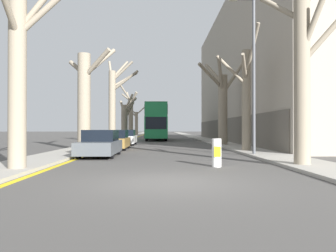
{
  "coord_description": "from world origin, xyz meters",
  "views": [
    {
      "loc": [
        -0.19,
        -8.8,
        1.45
      ],
      "look_at": [
        0.61,
        27.11,
        1.73
      ],
      "focal_mm": 35.0,
      "sensor_mm": 36.0,
      "label": 1
    }
  ],
  "objects_px": {
    "street_tree_left_2": "(114,100)",
    "parked_car_0": "(100,144)",
    "street_tree_right_1": "(246,96)",
    "double_decker_bus": "(157,120)",
    "traffic_bollard": "(217,153)",
    "street_tree_left_0": "(20,57)",
    "street_tree_left_4": "(130,113)",
    "street_tree_left_1": "(85,97)",
    "lamp_post": "(252,67)",
    "parked_car_2": "(125,138)",
    "street_tree_left_5": "(136,121)",
    "parked_car_1": "(115,140)",
    "street_tree_left_3": "(125,118)",
    "street_tree_right_2": "(222,103)",
    "street_tree_right_0": "(303,69)"
  },
  "relations": [
    {
      "from": "street_tree_left_0",
      "to": "street_tree_left_4",
      "type": "height_order",
      "value": "street_tree_left_4"
    },
    {
      "from": "parked_car_2",
      "to": "street_tree_right_1",
      "type": "bearing_deg",
      "value": -48.26
    },
    {
      "from": "street_tree_right_1",
      "to": "street_tree_right_2",
      "type": "xyz_separation_m",
      "value": [
        0.0,
        7.65,
        0.14
      ]
    },
    {
      "from": "street_tree_left_3",
      "to": "street_tree_right_0",
      "type": "distance_m",
      "value": 34.19
    },
    {
      "from": "street_tree_left_3",
      "to": "street_tree_left_4",
      "type": "bearing_deg",
      "value": 91.7
    },
    {
      "from": "street_tree_right_0",
      "to": "street_tree_right_2",
      "type": "distance_m",
      "value": 15.44
    },
    {
      "from": "street_tree_left_1",
      "to": "street_tree_right_2",
      "type": "distance_m",
      "value": 11.73
    },
    {
      "from": "parked_car_0",
      "to": "parked_car_1",
      "type": "bearing_deg",
      "value": 90.0
    },
    {
      "from": "street_tree_left_1",
      "to": "street_tree_left_4",
      "type": "relative_size",
      "value": 0.83
    },
    {
      "from": "street_tree_left_2",
      "to": "parked_car_2",
      "type": "relative_size",
      "value": 2.0
    },
    {
      "from": "street_tree_left_1",
      "to": "street_tree_left_5",
      "type": "xyz_separation_m",
      "value": [
        0.04,
        44.91,
        -0.66
      ]
    },
    {
      "from": "street_tree_left_5",
      "to": "lamp_post",
      "type": "distance_m",
      "value": 50.7
    },
    {
      "from": "parked_car_0",
      "to": "traffic_bollard",
      "type": "bearing_deg",
      "value": -42.32
    },
    {
      "from": "street_tree_left_1",
      "to": "parked_car_0",
      "type": "distance_m",
      "value": 5.91
    },
    {
      "from": "street_tree_right_1",
      "to": "lamp_post",
      "type": "height_order",
      "value": "lamp_post"
    },
    {
      "from": "street_tree_left_1",
      "to": "street_tree_left_4",
      "type": "xyz_separation_m",
      "value": [
        -0.14,
        34.06,
        0.48
      ]
    },
    {
      "from": "street_tree_left_1",
      "to": "double_decker_bus",
      "type": "xyz_separation_m",
      "value": [
        4.52,
        19.52,
        -1.07
      ]
    },
    {
      "from": "street_tree_left_3",
      "to": "street_tree_left_4",
      "type": "xyz_separation_m",
      "value": [
        -0.33,
        11.23,
        1.22
      ]
    },
    {
      "from": "street_tree_left_3",
      "to": "street_tree_right_1",
      "type": "relative_size",
      "value": 0.85
    },
    {
      "from": "double_decker_bus",
      "to": "street_tree_right_0",
      "type": "bearing_deg",
      "value": -78.67
    },
    {
      "from": "street_tree_left_1",
      "to": "parked_car_2",
      "type": "bearing_deg",
      "value": 75.74
    },
    {
      "from": "double_decker_bus",
      "to": "street_tree_left_2",
      "type": "bearing_deg",
      "value": -120.27
    },
    {
      "from": "street_tree_left_3",
      "to": "street_tree_right_2",
      "type": "bearing_deg",
      "value": -59.6
    },
    {
      "from": "street_tree_right_1",
      "to": "double_decker_bus",
      "type": "distance_m",
      "value": 22.28
    },
    {
      "from": "street_tree_left_1",
      "to": "parked_car_2",
      "type": "distance_m",
      "value": 8.19
    },
    {
      "from": "street_tree_right_1",
      "to": "double_decker_bus",
      "type": "bearing_deg",
      "value": 104.97
    },
    {
      "from": "street_tree_left_0",
      "to": "street_tree_left_5",
      "type": "bearing_deg",
      "value": 90.23
    },
    {
      "from": "street_tree_right_1",
      "to": "double_decker_bus",
      "type": "height_order",
      "value": "street_tree_right_1"
    },
    {
      "from": "street_tree_left_2",
      "to": "parked_car_0",
      "type": "bearing_deg",
      "value": -84.21
    },
    {
      "from": "street_tree_right_0",
      "to": "double_decker_bus",
      "type": "height_order",
      "value": "street_tree_right_0"
    },
    {
      "from": "double_decker_bus",
      "to": "parked_car_0",
      "type": "height_order",
      "value": "double_decker_bus"
    },
    {
      "from": "street_tree_left_2",
      "to": "street_tree_left_5",
      "type": "distance_m",
      "value": 32.87
    },
    {
      "from": "street_tree_left_5",
      "to": "double_decker_bus",
      "type": "relative_size",
      "value": 0.58
    },
    {
      "from": "street_tree_left_4",
      "to": "traffic_bollard",
      "type": "relative_size",
      "value": 8.29
    },
    {
      "from": "street_tree_left_3",
      "to": "parked_car_1",
      "type": "relative_size",
      "value": 1.52
    },
    {
      "from": "street_tree_left_3",
      "to": "lamp_post",
      "type": "distance_m",
      "value": 29.34
    },
    {
      "from": "double_decker_bus",
      "to": "street_tree_left_4",
      "type": "bearing_deg",
      "value": 107.77
    },
    {
      "from": "street_tree_left_0",
      "to": "street_tree_left_4",
      "type": "distance_m",
      "value": 44.84
    },
    {
      "from": "double_decker_bus",
      "to": "lamp_post",
      "type": "distance_m",
      "value": 24.99
    },
    {
      "from": "traffic_bollard",
      "to": "street_tree_right_1",
      "type": "bearing_deg",
      "value": 67.73
    },
    {
      "from": "traffic_bollard",
      "to": "street_tree_left_5",
      "type": "bearing_deg",
      "value": 97.45
    },
    {
      "from": "lamp_post",
      "to": "street_tree_right_1",
      "type": "bearing_deg",
      "value": 81.89
    },
    {
      "from": "street_tree_left_0",
      "to": "parked_car_1",
      "type": "xyz_separation_m",
      "value": [
        1.62,
        11.66,
        -3.23
      ]
    },
    {
      "from": "parked_car_0",
      "to": "parked_car_2",
      "type": "distance_m",
      "value": 12.19
    },
    {
      "from": "street_tree_left_3",
      "to": "parked_car_1",
      "type": "distance_m",
      "value": 22.13
    },
    {
      "from": "street_tree_right_0",
      "to": "street_tree_right_2",
      "type": "xyz_separation_m",
      "value": [
        -0.12,
        15.44,
        -0.11
      ]
    },
    {
      "from": "street_tree_right_0",
      "to": "double_decker_bus",
      "type": "bearing_deg",
      "value": 101.33
    },
    {
      "from": "parked_car_1",
      "to": "double_decker_bus",
      "type": "bearing_deg",
      "value": 81.94
    },
    {
      "from": "street_tree_left_0",
      "to": "street_tree_left_3",
      "type": "relative_size",
      "value": 1.16
    },
    {
      "from": "street_tree_left_0",
      "to": "street_tree_left_5",
      "type": "distance_m",
      "value": 55.69
    }
  ]
}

